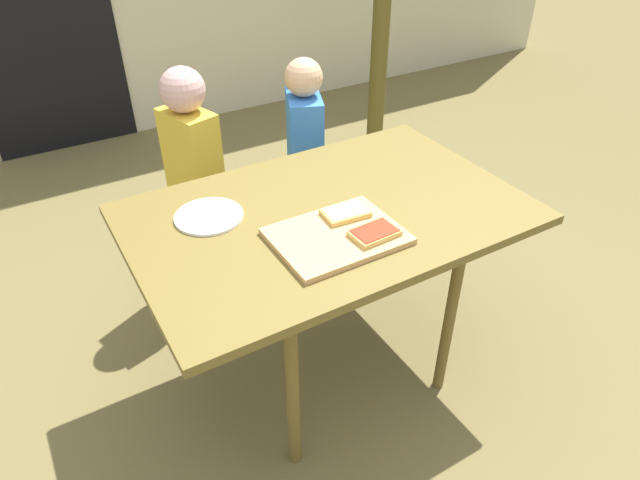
% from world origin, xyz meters
% --- Properties ---
extents(ground_plane, '(16.00, 16.00, 0.00)m').
position_xyz_m(ground_plane, '(0.00, 0.00, 0.00)').
color(ground_plane, brown).
extents(dining_table, '(1.30, 0.85, 0.74)m').
position_xyz_m(dining_table, '(0.00, 0.00, 0.68)').
color(dining_table, brown).
rests_on(dining_table, ground).
extents(cutting_board, '(0.39, 0.30, 0.02)m').
position_xyz_m(cutting_board, '(-0.06, -0.15, 0.75)').
color(cutting_board, tan).
rests_on(cutting_board, dining_table).
extents(pizza_slice_near_right, '(0.15, 0.10, 0.02)m').
position_xyz_m(pizza_slice_near_right, '(0.03, -0.22, 0.77)').
color(pizza_slice_near_right, tan).
rests_on(pizza_slice_near_right, cutting_board).
extents(pizza_slice_far_right, '(0.15, 0.11, 0.02)m').
position_xyz_m(pizza_slice_far_right, '(0.02, -0.08, 0.77)').
color(pizza_slice_far_right, tan).
rests_on(pizza_slice_far_right, cutting_board).
extents(plate_white_left, '(0.22, 0.22, 0.01)m').
position_xyz_m(plate_white_left, '(-0.36, 0.16, 0.74)').
color(plate_white_left, white).
rests_on(plate_white_left, dining_table).
extents(child_left, '(0.20, 0.27, 1.04)m').
position_xyz_m(child_left, '(-0.21, 0.73, 0.60)').
color(child_left, '#4B3841').
rests_on(child_left, ground).
extents(child_right, '(0.22, 0.28, 1.03)m').
position_xyz_m(child_right, '(0.26, 0.63, 0.59)').
color(child_right, '#373547').
rests_on(child_right, ground).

